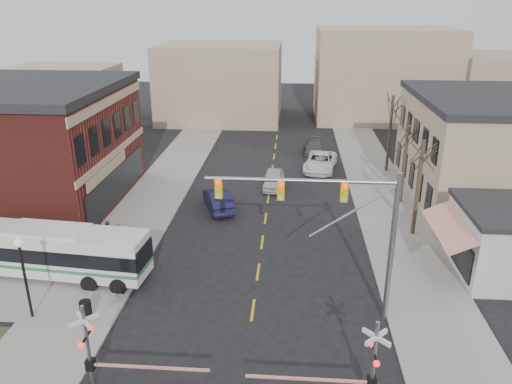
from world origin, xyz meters
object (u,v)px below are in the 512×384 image
(car_b, at_px, (218,200))
(pedestrian_far, at_px, (109,233))
(trash_bin, at_px, (86,309))
(car_d, at_px, (314,148))
(rr_crossing_west, at_px, (98,348))
(car_a, at_px, (274,179))
(car_c, at_px, (320,162))
(pedestrian_near, at_px, (109,260))
(transit_bus, at_px, (51,251))
(traffic_signal_mast, at_px, (340,216))
(street_lamp, at_px, (22,262))
(rr_crossing_east, at_px, (363,364))

(car_b, relative_size, pedestrian_far, 2.85)
(trash_bin, relative_size, car_d, 0.19)
(rr_crossing_west, bearing_deg, car_a, 75.68)
(trash_bin, bearing_deg, rr_crossing_west, -61.02)
(car_c, xyz_separation_m, pedestrian_near, (-13.39, -21.11, 0.27))
(pedestrian_far, bearing_deg, transit_bus, -156.21)
(car_c, distance_m, pedestrian_near, 25.00)
(traffic_signal_mast, bearing_deg, street_lamp, -175.00)
(car_b, bearing_deg, rr_crossing_east, 93.86)
(rr_crossing_east, xyz_separation_m, car_d, (-0.66, 35.37, -1.23))
(pedestrian_near, bearing_deg, pedestrian_far, 30.12)
(traffic_signal_mast, relative_size, street_lamp, 2.08)
(car_c, bearing_deg, pedestrian_near, -112.29)
(rr_crossing_east, bearing_deg, street_lamp, 163.98)
(traffic_signal_mast, height_order, rr_crossing_west, traffic_signal_mast)
(pedestrian_far, bearing_deg, car_d, 17.22)
(rr_crossing_west, xyz_separation_m, car_c, (10.62, 29.97, -1.14))
(traffic_signal_mast, relative_size, car_d, 1.83)
(traffic_signal_mast, bearing_deg, pedestrian_far, 154.49)
(car_b, bearing_deg, traffic_signal_mast, 100.63)
(street_lamp, bearing_deg, pedestrian_far, 81.69)
(car_d, bearing_deg, transit_bus, -121.00)
(street_lamp, height_order, car_a, street_lamp)
(traffic_signal_mast, distance_m, rr_crossing_west, 12.38)
(street_lamp, distance_m, car_b, 17.08)
(rr_crossing_west, xyz_separation_m, pedestrian_near, (-2.77, 8.86, -0.88))
(transit_bus, height_order, rr_crossing_west, rr_crossing_west)
(transit_bus, xyz_separation_m, trash_bin, (3.63, -4.11, -1.10))
(car_d, xyz_separation_m, pedestrian_far, (-14.39, -22.43, 0.23))
(rr_crossing_east, height_order, car_a, rr_crossing_east)
(transit_bus, xyz_separation_m, pedestrian_near, (3.40, 0.16, -0.61))
(car_a, relative_size, pedestrian_near, 2.29)
(traffic_signal_mast, bearing_deg, car_d, 90.12)
(traffic_signal_mast, height_order, car_d, traffic_signal_mast)
(street_lamp, bearing_deg, car_d, 63.07)
(pedestrian_near, relative_size, pedestrian_far, 1.15)
(traffic_signal_mast, distance_m, rr_crossing_east, 7.13)
(car_a, bearing_deg, rr_crossing_west, -103.56)
(car_a, xyz_separation_m, pedestrian_near, (-9.10, -15.91, 0.33))
(pedestrian_near, xyz_separation_m, pedestrian_far, (-1.42, 3.87, -0.12))
(car_c, bearing_deg, street_lamp, -112.04)
(rr_crossing_west, bearing_deg, car_b, 83.68)
(car_c, xyz_separation_m, car_d, (-0.42, 5.20, -0.09))
(rr_crossing_west, bearing_deg, pedestrian_far, 108.23)
(transit_bus, xyz_separation_m, car_b, (8.34, 10.87, -0.90))
(traffic_signal_mast, relative_size, pedestrian_near, 4.77)
(street_lamp, distance_m, trash_bin, 3.94)
(rr_crossing_west, bearing_deg, street_lamp, 140.41)
(rr_crossing_west, bearing_deg, transit_bus, 125.34)
(transit_bus, xyz_separation_m, car_c, (16.79, 21.27, -0.88))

